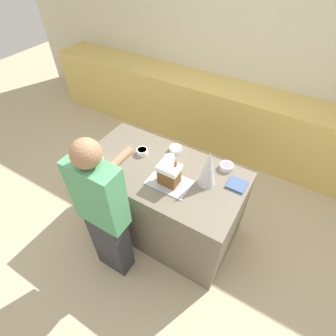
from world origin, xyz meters
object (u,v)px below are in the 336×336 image
baking_tray (169,182)px  cookbook (237,185)px  mug (98,159)px  candy_bowl_near_tray_right (176,149)px  person (104,214)px  gingerbread_house (169,174)px  decorative_tree (208,168)px  candy_bowl_center_rear (227,166)px  candy_bowl_near_tray_left (170,158)px  candy_bowl_beside_tree (142,151)px

baking_tray → cookbook: (0.53, 0.28, 0.01)m
cookbook → mug: bearing=-162.1°
candy_bowl_near_tray_right → person: 0.96m
baking_tray → candy_bowl_near_tray_right: (-0.17, 0.41, 0.02)m
gingerbread_house → cookbook: size_ratio=1.60×
baking_tray → mug: 0.73m
baking_tray → mug: size_ratio=4.00×
decorative_tree → candy_bowl_center_rear: (0.09, 0.27, -0.16)m
candy_bowl_near_tray_left → cookbook: 0.68m
baking_tray → candy_bowl_near_tray_left: candy_bowl_near_tray_left is taller
decorative_tree → candy_bowl_near_tray_right: decorative_tree is taller
candy_bowl_center_rear → person: 1.19m
candy_bowl_near_tray_right → mug: 0.77m
candy_bowl_near_tray_left → candy_bowl_near_tray_right: (-0.02, 0.15, -0.00)m
gingerbread_house → mug: gingerbread_house is taller
candy_bowl_beside_tree → decorative_tree: bearing=-2.7°
candy_bowl_beside_tree → person: bearing=-80.9°
candy_bowl_near_tray_right → candy_bowl_near_tray_left: bearing=-83.9°
decorative_tree → candy_bowl_center_rear: decorative_tree is taller
baking_tray → gingerbread_house: 0.11m
candy_bowl_center_rear → candy_bowl_beside_tree: bearing=-163.9°
baking_tray → candy_bowl_center_rear: 0.57m
decorative_tree → cookbook: (0.25, 0.12, -0.18)m
candy_bowl_near_tray_left → gingerbread_house: bearing=-59.9°
mug → gingerbread_house: bearing=9.7°
decorative_tree → candy_bowl_near_tray_left: bearing=167.9°
candy_bowl_center_rear → candy_bowl_near_tray_left: size_ratio=1.27×
cookbook → candy_bowl_near_tray_left: bearing=-178.1°
baking_tray → mug: bearing=-170.3°
candy_bowl_center_rear → mug: (-1.09, -0.56, 0.02)m
mug → person: person is taller
candy_bowl_beside_tree → candy_bowl_near_tray_right: 0.34m
gingerbread_house → candy_bowl_near_tray_right: bearing=112.2°
cookbook → gingerbread_house: bearing=-152.1°
gingerbread_house → candy_bowl_near_tray_right: (-0.17, 0.41, -0.09)m
candy_bowl_center_rear → mug: 1.23m
candy_bowl_near_tray_left → candy_bowl_near_tray_right: same height
candy_bowl_near_tray_left → candy_bowl_center_rear: bearing=18.4°
candy_bowl_near_tray_left → decorative_tree: bearing=-12.1°
candy_bowl_near_tray_left → candy_bowl_near_tray_right: 0.15m
candy_bowl_beside_tree → person: (0.12, -0.74, -0.10)m
candy_bowl_center_rear → person: person is taller
cookbook → candy_bowl_beside_tree: bearing=-175.2°
decorative_tree → candy_bowl_near_tray_right: 0.54m
candy_bowl_beside_tree → gingerbread_house: bearing=-24.8°
decorative_tree → cookbook: bearing=25.2°
candy_bowl_beside_tree → mug: size_ratio=1.17×
person → cookbook: bearing=44.0°
mug → cookbook: bearing=17.9°
candy_bowl_center_rear → candy_bowl_beside_tree: 0.84m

